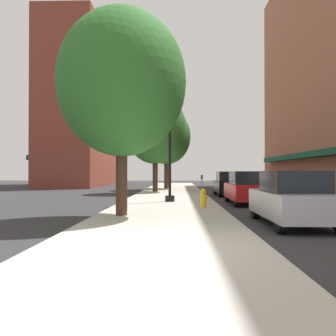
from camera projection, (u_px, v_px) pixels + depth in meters
The scene contains 12 objects.
ground_plane at pixel (229, 196), 25.28m from camera, with size 90.00×90.00×0.00m, color #2D2D30.
sidewalk_slab at pixel (171, 194), 26.39m from camera, with size 4.80×50.00×0.12m, color #B7B2A8.
building_far_background at pixel (83, 110), 44.79m from camera, with size 6.80×18.00×18.29m.
lamppost at pixel (170, 141), 18.84m from camera, with size 0.48×0.48×5.90m.
fire_hydrant at pixel (203, 198), 15.80m from camera, with size 0.33×0.26×0.79m.
parking_meter_near at pixel (202, 182), 23.91m from camera, with size 0.14×0.09×1.31m.
tree_near at pixel (155, 128), 28.72m from camera, with size 4.81×4.81×7.67m.
tree_mid at pixel (122, 83), 12.92m from camera, with size 4.50×4.50×7.22m.
tree_far at pixel (166, 137), 33.94m from camera, with size 4.46×4.46×7.35m.
car_silver at pixel (292, 199), 11.25m from camera, with size 1.80×4.30×1.66m.
car_red at pixel (247, 188), 18.62m from camera, with size 1.80×4.30×1.66m.
car_black at pixel (229, 184), 25.34m from camera, with size 1.80×4.30×1.66m.
Camera 1 is at (0.53, -7.40, 1.62)m, focal length 39.57 mm.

